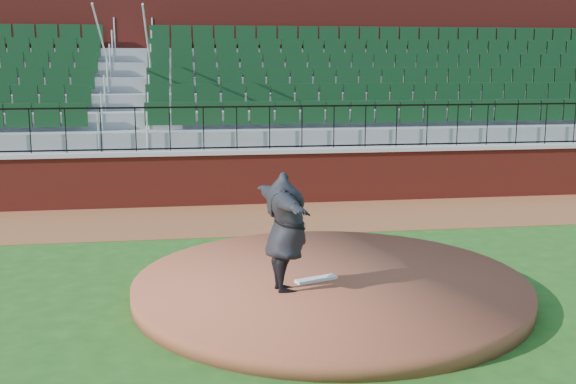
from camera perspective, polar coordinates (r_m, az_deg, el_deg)
The scene contains 10 objects.
ground at distance 9.98m, azimuth 1.29°, elevation -8.95°, with size 90.00×90.00×0.00m, color #1E4D16.
warning_track at distance 15.13m, azimuth -2.19°, elevation -2.11°, with size 34.00×3.20×0.01m, color brown.
field_wall at distance 16.57m, azimuth -2.82°, elevation 1.11°, with size 34.00×0.35×1.20m, color maroon.
wall_cap at distance 16.48m, azimuth -2.84°, elevation 3.34°, with size 34.00×0.45×0.10m, color #B7B7B7.
wall_railing at distance 16.42m, azimuth -2.85°, elevation 5.24°, with size 34.00×0.05×1.00m, color black, non-canonical shape.
seating_stands at distance 19.09m, azimuth -3.69°, elevation 7.50°, with size 34.00×5.10×4.60m, color gray, non-canonical shape.
concourse_wall at distance 21.86m, azimuth -4.34°, elevation 9.08°, with size 34.00×0.50×5.50m, color maroon.
pitchers_mound at distance 10.24m, azimuth 3.47°, elevation -7.71°, with size 5.69×5.69×0.25m, color brown.
pitching_rubber at distance 10.08m, azimuth 2.32°, elevation -7.14°, with size 0.63×0.16×0.04m, color silver.
pitcher at distance 9.44m, azimuth -0.20°, elevation -3.29°, with size 2.03×0.55×1.65m, color black.
Camera 1 is at (-1.61, -9.26, 3.36)m, focal length 43.53 mm.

